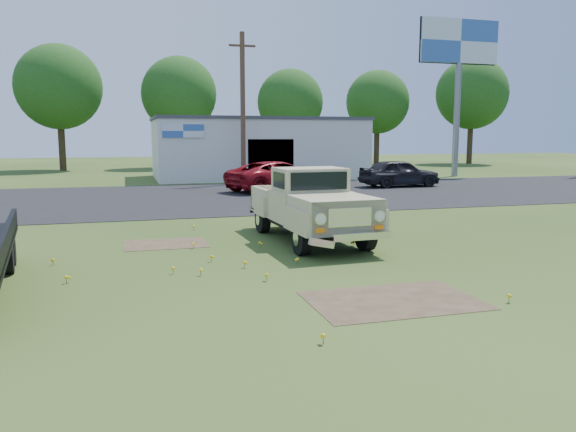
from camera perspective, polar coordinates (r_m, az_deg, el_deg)
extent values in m
plane|color=#273E14|center=(12.43, -1.91, -5.32)|extent=(140.00, 140.00, 0.00)
cube|color=black|center=(27.04, -9.81, 1.87)|extent=(90.00, 14.00, 0.02)
cube|color=#433624|center=(10.22, 10.64, -8.44)|extent=(3.00, 2.00, 0.01)
cube|color=#433624|center=(15.52, -12.33, -2.80)|extent=(2.20, 1.60, 0.01)
cube|color=silver|center=(39.76, -3.19, 6.83)|extent=(14.00, 8.00, 4.00)
cube|color=#3F3F44|center=(39.76, -3.22, 9.78)|extent=(14.20, 8.20, 0.20)
cube|color=black|center=(35.93, -1.75, 6.06)|extent=(3.00, 0.10, 2.20)
cube|color=silver|center=(34.84, -10.61, 8.50)|extent=(2.50, 0.08, 0.80)
cylinder|color=slate|center=(42.49, 16.75, 9.28)|extent=(0.44, 0.44, 8.00)
cube|color=silver|center=(42.98, 17.06, 16.62)|extent=(6.00, 0.30, 3.00)
cube|color=black|center=(43.13, 16.92, 16.60)|extent=(6.10, 0.10, 3.10)
cylinder|color=#483121|center=(34.47, -4.61, 10.77)|extent=(0.30, 0.30, 9.00)
cube|color=#483121|center=(34.84, -4.68, 16.86)|extent=(1.60, 0.12, 0.12)
cylinder|color=#382919|center=(51.47, -21.97, 6.53)|extent=(0.56, 0.56, 3.96)
sphere|color=#244E16|center=(51.62, -22.27, 12.04)|extent=(7.04, 7.04, 7.04)
cylinder|color=#382919|center=(52.46, -10.86, 6.89)|extent=(0.56, 0.56, 3.78)
sphere|color=#244E16|center=(52.59, -11.00, 12.06)|extent=(6.72, 6.72, 6.72)
cylinder|color=#382919|center=(52.90, 0.23, 6.84)|extent=(0.56, 0.56, 3.42)
sphere|color=#244E16|center=(52.98, 0.23, 11.49)|extent=(6.08, 6.08, 6.08)
cylinder|color=#382919|center=(58.80, 8.98, 6.96)|extent=(0.56, 0.56, 3.60)
sphere|color=#244E16|center=(58.89, 9.08, 11.36)|extent=(6.40, 6.40, 6.40)
cylinder|color=#382919|center=(62.44, 17.98, 6.98)|extent=(0.56, 0.56, 4.14)
sphere|color=#244E16|center=(62.59, 18.19, 11.74)|extent=(7.36, 7.36, 7.36)
imported|color=maroon|center=(29.58, -0.93, 4.04)|extent=(6.20, 4.37, 1.57)
imported|color=black|center=(32.80, 11.24, 4.29)|extent=(4.65, 1.98, 1.57)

